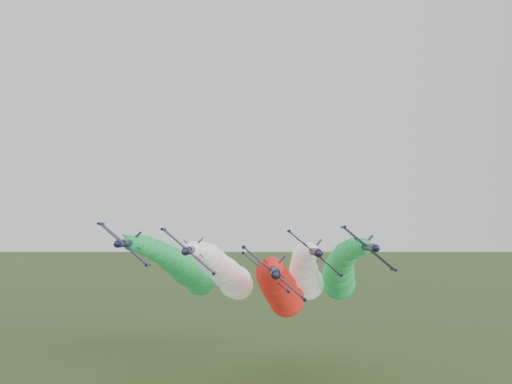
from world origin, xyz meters
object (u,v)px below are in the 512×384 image
jet_lead (281,289)px  jet_inner_right (306,275)px  jet_inner_left (227,274)px  jet_outer_right (340,273)px  jet_trail (274,286)px  jet_outer_left (185,269)px

jet_lead → jet_inner_right: 15.09m
jet_lead → jet_inner_right: jet_inner_right is taller
jet_inner_right → jet_lead: bearing=-118.9°
jet_inner_left → jet_inner_right: jet_inner_left is taller
jet_outer_right → jet_inner_right: bearing=-162.9°
jet_trail → jet_outer_left: bearing=-166.0°
jet_inner_left → jet_outer_left: 13.22m
jet_lead → jet_trail: (-0.48, 24.22, -1.93)m
jet_trail → jet_inner_left: bearing=-136.8°
jet_lead → jet_outer_left: jet_outer_left is taller
jet_inner_left → jet_inner_right: bearing=2.3°
jet_inner_left → jet_outer_right: size_ratio=0.99×
jet_inner_right → jet_outer_left: 32.65m
jet_inner_left → jet_lead: bearing=-43.0°
jet_lead → jet_trail: bearing=91.1°
jet_inner_left → jet_outer_left: (-11.85, 5.80, 0.93)m
jet_outer_left → jet_trail: jet_outer_left is taller
jet_outer_left → jet_inner_right: bearing=-8.8°
jet_inner_right → jet_inner_left: bearing=-177.7°
jet_inner_right → jet_trail: bearing=124.7°
jet_inner_left → jet_trail: 17.94m
jet_inner_right → jet_outer_left: jet_outer_left is taller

